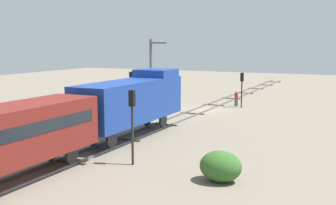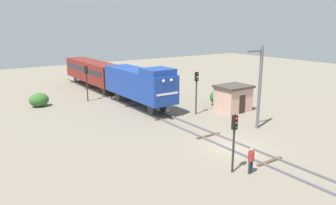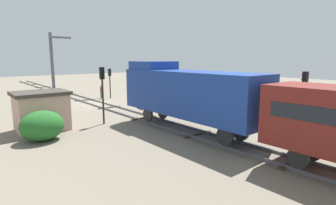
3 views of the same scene
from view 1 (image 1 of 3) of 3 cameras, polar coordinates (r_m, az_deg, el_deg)
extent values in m
plane|color=#756B5B|center=(43.85, 4.87, -0.92)|extent=(112.10, 112.10, 0.00)
cube|color=#595960|center=(43.59, 5.76, -0.88)|extent=(0.10, 74.73, 0.16)
cube|color=#595960|center=(44.10, 4.00, -0.76)|extent=(0.10, 74.73, 0.16)
cube|color=#4C3823|center=(76.61, 14.10, 2.74)|extent=(2.40, 0.24, 0.09)
cube|color=#4C3823|center=(70.54, 13.06, 2.34)|extent=(2.40, 0.24, 0.09)
cube|color=#4C3823|center=(64.51, 11.83, 1.86)|extent=(2.40, 0.24, 0.09)
cube|color=#4C3823|center=(58.52, 10.34, 1.28)|extent=(2.40, 0.24, 0.09)
cube|color=#4C3823|center=(52.59, 8.52, 0.56)|extent=(2.40, 0.24, 0.09)
cube|color=#4C3823|center=(46.73, 6.24, -0.33)|extent=(2.40, 0.24, 0.09)
cube|color=#4C3823|center=(40.99, 3.32, -1.47)|extent=(2.40, 0.24, 0.09)
cube|color=#4C3823|center=(35.40, -0.55, -2.98)|extent=(2.40, 0.24, 0.09)
cube|color=#4C3823|center=(30.07, -5.85, -5.00)|extent=(2.40, 0.24, 0.09)
cube|color=#4C3823|center=(25.16, -13.37, -7.79)|extent=(2.40, 0.24, 0.09)
cube|color=navy|center=(30.35, -5.03, 0.24)|extent=(2.90, 11.00, 2.90)
cube|color=navy|center=(33.56, -1.64, 4.02)|extent=(2.75, 2.80, 0.60)
cube|color=navy|center=(35.19, -0.40, 1.35)|extent=(2.84, 0.10, 2.84)
cube|color=white|center=(35.25, -0.37, 1.03)|extent=(2.46, 0.06, 0.20)
sphere|color=white|center=(34.93, 0.30, 3.11)|extent=(0.28, 0.28, 0.28)
sphere|color=white|center=(35.32, -1.02, 3.17)|extent=(0.28, 0.28, 0.28)
cylinder|color=#262628|center=(35.72, -0.18, -1.55)|extent=(0.36, 0.50, 0.36)
cylinder|color=#262628|center=(33.53, -0.68, -2.44)|extent=(0.18, 1.10, 1.10)
cylinder|color=#262628|center=(34.19, -2.85, -2.25)|extent=(0.18, 1.10, 1.10)
cylinder|color=#262628|center=(27.25, -7.66, -4.97)|extent=(0.18, 1.10, 1.10)
cylinder|color=#262628|center=(28.05, -10.13, -4.65)|extent=(0.18, 1.10, 1.10)
cylinder|color=#262628|center=(24.14, -12.93, -6.99)|extent=(0.16, 0.96, 0.96)
cylinder|color=#262628|center=(25.04, -15.52, -6.53)|extent=(0.16, 0.96, 0.96)
cylinder|color=#262628|center=(45.22, 9.96, 1.64)|extent=(0.14, 0.14, 3.72)
cube|color=black|center=(45.09, 10.00, 3.42)|extent=(0.32, 0.24, 0.90)
sphere|color=red|center=(45.20, 10.06, 3.77)|extent=(0.16, 0.16, 0.16)
sphere|color=#3C3306|center=(45.23, 10.05, 3.42)|extent=(0.16, 0.16, 0.16)
sphere|color=black|center=(45.25, 10.04, 3.07)|extent=(0.16, 0.16, 0.16)
cylinder|color=#262628|center=(37.08, -4.95, 0.82)|extent=(0.14, 0.14, 4.34)
cube|color=black|center=(36.90, -4.98, 3.47)|extent=(0.32, 0.24, 0.90)
sphere|color=#390606|center=(37.00, -4.88, 3.91)|extent=(0.16, 0.16, 0.16)
sphere|color=yellow|center=(37.02, -4.87, 3.47)|extent=(0.16, 0.16, 0.16)
sphere|color=black|center=(37.05, -4.87, 3.04)|extent=(0.16, 0.16, 0.16)
cylinder|color=#262628|center=(23.62, -4.85, -3.45)|extent=(0.14, 0.14, 4.24)
cube|color=black|center=(23.35, -4.89, 0.57)|extent=(0.32, 0.24, 0.90)
sphere|color=red|center=(23.43, -4.73, 1.26)|extent=(0.16, 0.16, 0.16)
sphere|color=#3C3306|center=(23.47, -4.72, 0.58)|extent=(0.16, 0.16, 0.16)
sphere|color=black|center=(23.50, -4.71, -0.10)|extent=(0.16, 0.16, 0.16)
cylinder|color=#262B38|center=(46.31, 9.34, 0.01)|extent=(0.15, 0.15, 0.85)
cylinder|color=#262B38|center=(46.37, 9.10, 0.03)|extent=(0.15, 0.15, 0.85)
cylinder|color=maroon|center=(46.24, 9.24, 0.92)|extent=(0.38, 0.38, 0.62)
sphere|color=tan|center=(46.19, 9.25, 1.44)|extent=(0.23, 0.23, 0.23)
cylinder|color=#595960|center=(43.45, -2.33, 3.83)|extent=(0.28, 0.28, 7.24)
cube|color=#595960|center=(42.91, -1.28, 8.09)|extent=(1.80, 0.16, 0.16)
cube|color=#D19E8C|center=(40.36, -9.11, 0.02)|extent=(3.20, 2.60, 2.50)
cube|color=#3F3833|center=(40.19, -9.16, 1.96)|extent=(3.50, 2.90, 0.24)
cube|color=#2D2319|center=(41.48, -8.06, -0.16)|extent=(0.80, 0.06, 1.90)
ellipsoid|color=#325F26|center=(21.20, 7.14, -8.58)|extent=(2.13, 1.74, 1.55)
ellipsoid|color=#246326|center=(38.72, -12.11, -0.88)|extent=(2.55, 2.09, 1.85)
camera|label=2|loc=(56.62, 28.05, 9.50)|focal=35.00mm
camera|label=3|loc=(30.67, -38.36, 2.88)|focal=28.00mm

